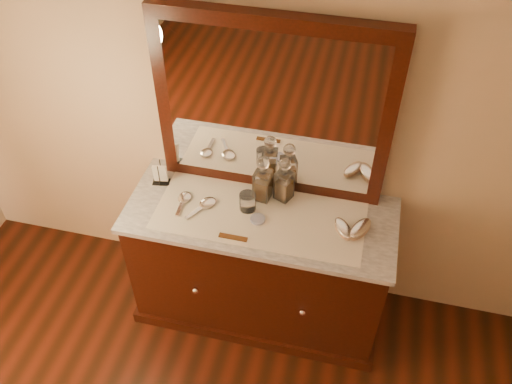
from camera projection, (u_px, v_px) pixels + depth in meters
The scene contains 18 objects.
dresser_cabinet at pixel (260, 266), 3.14m from camera, with size 1.40×0.55×0.82m, color black.
dresser_plinth at pixel (260, 302), 3.40m from camera, with size 1.46×0.59×0.08m, color black.
knob_left at pixel (195, 290), 2.97m from camera, with size 0.04×0.04×0.04m, color silver.
knob_right at pixel (302, 312), 2.87m from camera, with size 0.04×0.04×0.04m, color silver.
marble_top at pixel (260, 215), 2.85m from camera, with size 1.44×0.59×0.03m, color silver.
mirror_frame at pixel (272, 109), 2.67m from camera, with size 1.20×0.08×1.00m, color black.
mirror_glass at pixel (271, 113), 2.64m from camera, with size 1.06×0.01×0.86m, color white.
lace_runner at pixel (260, 216), 2.82m from camera, with size 1.10×0.45×0.00m, color silver.
pin_dish at pixel (258, 219), 2.79m from camera, with size 0.08×0.08×0.01m, color white.
comb at pixel (233, 237), 2.71m from camera, with size 0.15×0.03×0.01m, color brown.
napkin_rack at pixel (160, 175), 2.98m from camera, with size 0.10×0.07×0.14m.
decanter_left at pixel (263, 183), 2.85m from camera, with size 0.10×0.10×0.28m.
decanter_right at pixel (284, 183), 2.85m from camera, with size 0.11×0.11×0.27m.
brush_near at pixel (343, 229), 2.73m from camera, with size 0.13×0.16×0.04m.
brush_far at pixel (360, 229), 2.72m from camera, with size 0.14×0.18×0.05m.
hand_mirror_outer at pixel (184, 199), 2.90m from camera, with size 0.08×0.19×0.02m.
hand_mirror_inner at pixel (205, 205), 2.87m from camera, with size 0.15×0.21×0.02m.
tumblers at pixel (248, 202), 2.83m from camera, with size 0.09×0.09×0.10m.
Camera 1 is at (0.44, 0.03, 2.90)m, focal length 37.71 mm.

